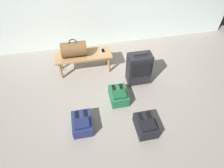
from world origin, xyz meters
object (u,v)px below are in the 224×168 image
at_px(cell_phone, 103,51).
at_px(backpack_dark, 146,125).
at_px(bench, 84,57).
at_px(backpack_navy, 82,123).
at_px(duffel_bag_brown, 74,49).
at_px(backpack_green, 119,95).
at_px(suitcase_upright_charcoal, 139,68).

xyz_separation_m(cell_phone, backpack_dark, (0.36, -1.51, -0.29)).
bearing_deg(backpack_dark, bench, 116.05).
bearing_deg(cell_phone, backpack_navy, -112.42).
bearing_deg(duffel_bag_brown, backpack_navy, -90.84).
bearing_deg(backpack_navy, duffel_bag_brown, 89.16).
bearing_deg(duffel_bag_brown, bench, -0.00).
xyz_separation_m(duffel_bag_brown, backpack_dark, (0.88, -1.48, -0.41)).
bearing_deg(duffel_bag_brown, backpack_dark, -59.36).
relative_size(bench, duffel_bag_brown, 2.27).
height_order(backpack_green, backpack_dark, same).
bearing_deg(suitcase_upright_charcoal, backpack_green, -142.09).
xyz_separation_m(cell_phone, backpack_green, (0.10, -0.88, -0.29)).
distance_m(bench, backpack_navy, 1.30).
distance_m(duffel_bag_brown, cell_phone, 0.53).
bearing_deg(backpack_green, backpack_navy, -146.49).
height_order(bench, cell_phone, cell_phone).
bearing_deg(backpack_dark, suitcase_upright_charcoal, 80.22).
relative_size(bench, backpack_dark, 2.63).
relative_size(suitcase_upright_charcoal, backpack_dark, 1.68).
xyz_separation_m(bench, backpack_green, (0.46, -0.85, -0.22)).
bearing_deg(suitcase_upright_charcoal, backpack_dark, -99.78).
distance_m(backpack_navy, backpack_dark, 0.92).
bearing_deg(cell_phone, duffel_bag_brown, -176.42).
relative_size(cell_phone, suitcase_upright_charcoal, 0.23).
height_order(bench, backpack_navy, bench).
xyz_separation_m(cell_phone, suitcase_upright_charcoal, (0.52, -0.55, -0.05)).
bearing_deg(backpack_navy, backpack_green, 33.51).
bearing_deg(cell_phone, backpack_dark, -76.66).
distance_m(duffel_bag_brown, suitcase_upright_charcoal, 1.18).
xyz_separation_m(bench, backpack_navy, (-0.17, -1.27, -0.22)).
bearing_deg(backpack_dark, cell_phone, 103.34).
bearing_deg(duffel_bag_brown, backpack_green, -53.90).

